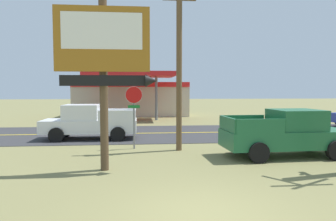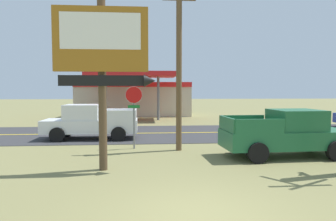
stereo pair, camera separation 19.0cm
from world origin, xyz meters
name	(u,v)px [view 2 (the right image)]	position (x,y,z in m)	size (l,w,h in m)	color
ground_plane	(197,215)	(0.00, 0.00, 0.00)	(180.00, 180.00, 0.00)	olive
road_asphalt	(162,133)	(0.00, 13.00, 0.01)	(140.00, 8.00, 0.02)	#333335
road_centre_line	(162,133)	(0.00, 13.00, 0.02)	(126.00, 0.20, 0.01)	gold
motel_sign	(103,55)	(-2.50, 3.96, 3.95)	(3.40, 0.54, 5.85)	brown
stop_sign	(134,106)	(-1.62, 7.91, 2.03)	(0.80, 0.08, 2.95)	slate
utility_pole	(179,56)	(0.45, 7.37, 4.34)	(1.67, 0.26, 8.15)	brown
gas_station	(134,98)	(-2.20, 27.46, 1.94)	(12.00, 11.50, 4.40)	beige
pickup_green_parked_on_lawn	(287,134)	(4.77, 5.65, 0.96)	(5.28, 2.41, 1.96)	#1E6038
pickup_white_on_road	(90,122)	(-4.20, 11.00, 0.96)	(5.20, 2.24, 1.96)	silver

